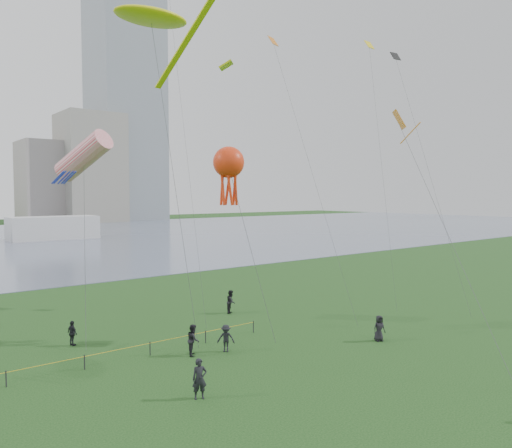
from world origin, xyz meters
TOP-DOWN VIEW (x-y plane):
  - ground_plane at (0.00, 0.00)m, footprint 400.00×400.00m
  - tower at (62.00, 168.00)m, footprint 24.00×24.00m
  - building_mid at (46.00, 162.00)m, footprint 20.00×20.00m
  - building_low at (32.00, 168.00)m, footprint 16.00×18.00m
  - pavilion_right at (14.00, 98.00)m, footprint 18.00×7.00m
  - spectator_a at (-3.05, 12.31)m, footprint 1.08×1.15m
  - spectator_b at (-1.12, 11.60)m, footprint 1.24×1.21m
  - spectator_c at (-8.18, 18.81)m, footprint 0.62×1.02m
  - spectator_d at (8.21, 7.10)m, footprint 0.97×0.79m
  - spectator_f at (-6.21, 6.53)m, footprint 0.83×0.70m
  - spectator_g at (5.02, 19.62)m, footprint 1.17×1.15m
  - kite_stingray at (-4.13, 15.06)m, footprint 4.76×9.96m
  - kite_windsock at (-6.04, 22.12)m, footprint 4.16×7.36m
  - kite_octopus at (0.94, 14.14)m, footprint 2.62×4.19m
  - kite_delta at (10.23, 6.85)m, footprint 4.80×10.87m
  - small_kites at (0.51, 18.41)m, footprint 35.49×12.09m

SIDE VIEW (x-z plane):
  - ground_plane at x=0.00m, z-range 0.00..0.00m
  - spectator_c at x=-8.18m, z-range 0.00..1.63m
  - spectator_b at x=-1.12m, z-range 0.00..1.70m
  - spectator_d at x=8.21m, z-range 0.00..1.72m
  - spectator_a at x=-3.05m, z-range 0.00..1.89m
  - spectator_g at x=5.02m, z-range 0.00..1.90m
  - spectator_f at x=-6.21m, z-range 0.00..1.94m
  - pavilion_right at x=14.00m, z-range 0.00..5.00m
  - kite_octopus at x=0.94m, z-range 5.35..18.36m
  - kite_windsock at x=-6.04m, z-range 5.32..19.67m
  - building_low at x=32.00m, z-range 0.00..28.00m
  - kite_delta at x=10.23m, z-range 6.37..21.87m
  - building_mid at x=46.00m, z-range 0.00..38.00m
  - kite_stingray at x=-4.13m, z-range 10.06..31.12m
  - small_kites at x=0.51m, z-range 17.52..27.85m
  - tower at x=62.00m, z-range 0.00..120.00m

